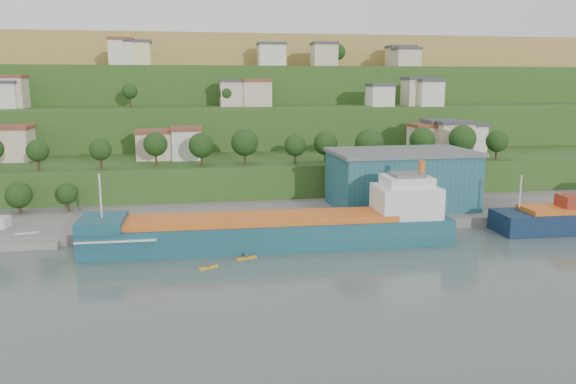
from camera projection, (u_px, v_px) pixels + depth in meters
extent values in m
plane|color=#414F48|center=(260.00, 262.00, 93.71)|extent=(500.00, 500.00, 0.00)
cube|color=slate|center=(335.00, 218.00, 124.07)|extent=(220.00, 26.00, 4.00)
cube|color=#284719|center=(235.00, 196.00, 147.91)|extent=(260.00, 32.00, 20.00)
cube|color=#284719|center=(228.00, 177.00, 176.95)|extent=(280.00, 32.00, 44.00)
cube|color=#284719|center=(223.00, 164.00, 205.98)|extent=(300.00, 32.00, 70.00)
cube|color=olive|center=(215.00, 143.00, 277.60)|extent=(360.00, 120.00, 96.00)
cube|color=beige|center=(14.00, 145.00, 141.30)|extent=(8.40, 8.90, 8.01)
cube|color=brown|center=(12.00, 127.00, 140.45)|extent=(9.00, 9.50, 0.90)
cube|color=beige|center=(157.00, 146.00, 144.01)|extent=(9.98, 7.89, 6.73)
cube|color=brown|center=(156.00, 131.00, 143.28)|extent=(10.58, 8.49, 0.90)
cube|color=silver|center=(187.00, 145.00, 144.10)|extent=(7.29, 8.14, 7.42)
cube|color=brown|center=(186.00, 129.00, 143.30)|extent=(7.89, 8.74, 0.90)
cube|color=beige|center=(428.00, 140.00, 155.66)|extent=(9.38, 8.87, 7.37)
cube|color=brown|center=(429.00, 125.00, 154.87)|extent=(9.98, 9.47, 0.90)
cube|color=beige|center=(440.00, 138.00, 156.25)|extent=(8.62, 7.79, 8.49)
cube|color=#3F3F44|center=(441.00, 121.00, 155.35)|extent=(9.22, 8.39, 0.90)
cube|color=beige|center=(453.00, 140.00, 152.06)|extent=(9.10, 7.10, 8.43)
cube|color=#3F3F44|center=(454.00, 122.00, 151.16)|extent=(9.70, 7.70, 0.90)
cube|color=silver|center=(468.00, 139.00, 161.10)|extent=(7.54, 8.65, 7.23)
cube|color=#3F3F44|center=(469.00, 124.00, 160.32)|extent=(8.14, 9.25, 0.90)
cube|color=silver|center=(3.00, 96.00, 163.07)|extent=(9.00, 7.85, 7.10)
cube|color=#3F3F44|center=(1.00, 82.00, 162.30)|extent=(9.60, 8.45, 0.90)
cube|color=beige|center=(11.00, 93.00, 165.33)|extent=(8.08, 8.53, 8.76)
cube|color=brown|center=(10.00, 76.00, 164.40)|extent=(8.68, 9.13, 0.90)
cube|color=beige|center=(236.00, 94.00, 177.14)|extent=(9.81, 7.51, 7.54)
cube|color=#3F3F44|center=(236.00, 81.00, 176.33)|extent=(10.41, 8.11, 0.90)
cube|color=beige|center=(257.00, 94.00, 177.57)|extent=(8.74, 7.80, 7.64)
cube|color=brown|center=(257.00, 80.00, 176.75)|extent=(9.34, 8.40, 0.90)
cube|color=silver|center=(380.00, 96.00, 178.13)|extent=(7.21, 7.64, 6.25)
cube|color=#3F3F44|center=(380.00, 85.00, 177.44)|extent=(7.81, 8.24, 0.90)
cube|color=beige|center=(418.00, 93.00, 181.45)|extent=(9.07, 8.00, 8.29)
cube|color=#3F3F44|center=(419.00, 78.00, 180.57)|extent=(9.67, 8.60, 0.90)
cube|color=silver|center=(428.00, 94.00, 179.05)|extent=(7.51, 8.17, 7.67)
cube|color=#3F3F44|center=(429.00, 80.00, 178.23)|extent=(8.11, 8.77, 0.90)
cube|color=silver|center=(123.00, 57.00, 195.53)|extent=(7.26, 8.66, 6.65)
cube|color=#3F3F44|center=(122.00, 45.00, 194.80)|extent=(7.86, 9.26, 0.90)
cube|color=silver|center=(122.00, 53.00, 187.58)|extent=(7.68, 7.99, 8.18)
cube|color=brown|center=(121.00, 39.00, 186.71)|extent=(8.28, 8.59, 0.90)
cube|color=beige|center=(138.00, 54.00, 188.41)|extent=(8.38, 7.22, 7.47)
cube|color=#3F3F44|center=(137.00, 42.00, 187.61)|extent=(8.98, 7.82, 0.90)
cube|color=silver|center=(272.00, 56.00, 205.06)|extent=(9.69, 7.16, 7.88)
cube|color=#3F3F44|center=(272.00, 44.00, 204.22)|extent=(10.29, 7.76, 0.90)
cube|color=beige|center=(324.00, 56.00, 202.37)|extent=(8.57, 7.72, 7.75)
cube|color=#3F3F44|center=(324.00, 44.00, 201.54)|extent=(9.17, 8.32, 0.90)
cube|color=beige|center=(406.00, 59.00, 205.37)|extent=(8.80, 7.55, 6.14)
cube|color=#3F3F44|center=(407.00, 49.00, 204.70)|extent=(9.40, 8.15, 0.90)
cube|color=beige|center=(400.00, 58.00, 214.24)|extent=(9.78, 7.73, 7.36)
cube|color=#3F3F44|center=(401.00, 47.00, 213.45)|extent=(10.38, 8.33, 0.90)
cylinder|color=#382619|center=(39.00, 164.00, 125.38)|extent=(0.50, 0.50, 3.21)
sphere|color=black|center=(38.00, 151.00, 124.81)|extent=(4.91, 4.91, 4.91)
cylinder|color=#382619|center=(101.00, 163.00, 127.12)|extent=(0.50, 0.50, 3.24)
sphere|color=black|center=(100.00, 149.00, 126.55)|extent=(4.99, 4.99, 4.99)
cylinder|color=#382619|center=(156.00, 158.00, 132.77)|extent=(0.50, 0.50, 3.60)
sphere|color=black|center=(156.00, 144.00, 132.12)|extent=(5.66, 5.66, 5.66)
cylinder|color=#382619|center=(202.00, 159.00, 133.55)|extent=(0.50, 0.50, 3.16)
sphere|color=black|center=(201.00, 145.00, 132.94)|extent=(5.93, 5.93, 5.93)
cylinder|color=#382619|center=(245.00, 157.00, 135.85)|extent=(0.50, 0.50, 3.47)
sphere|color=black|center=(245.00, 142.00, 135.17)|extent=(6.56, 6.56, 6.56)
cylinder|color=#382619|center=(295.00, 157.00, 136.50)|extent=(0.50, 0.50, 3.03)
sphere|color=black|center=(295.00, 145.00, 135.93)|extent=(5.29, 5.29, 5.29)
cylinder|color=#382619|center=(325.00, 156.00, 138.82)|extent=(0.50, 0.50, 3.13)
sphere|color=black|center=(326.00, 143.00, 138.21)|extent=(5.88, 5.88, 5.88)
cylinder|color=#382619|center=(369.00, 157.00, 138.30)|extent=(0.50, 0.50, 2.90)
sphere|color=black|center=(369.00, 143.00, 137.65)|extent=(7.05, 7.05, 7.05)
cylinder|color=#382619|center=(422.00, 154.00, 142.72)|extent=(0.50, 0.50, 3.35)
sphere|color=black|center=(422.00, 140.00, 142.06)|extent=(6.46, 6.46, 6.46)
cylinder|color=#382619|center=(462.00, 153.00, 141.57)|extent=(0.50, 0.50, 3.73)
sphere|color=black|center=(462.00, 139.00, 140.85)|extent=(6.82, 6.82, 6.82)
cylinder|color=#382619|center=(496.00, 153.00, 143.26)|extent=(0.50, 0.50, 3.25)
sphere|color=black|center=(497.00, 141.00, 142.65)|extent=(5.60, 5.60, 5.60)
cylinder|color=#382619|center=(337.00, 62.00, 211.07)|extent=(0.50, 0.50, 4.03)
sphere|color=black|center=(337.00, 52.00, 210.36)|extent=(6.04, 6.04, 6.04)
cylinder|color=#382619|center=(322.00, 62.00, 208.41)|extent=(0.50, 0.50, 3.65)
sphere|color=black|center=(322.00, 53.00, 207.76)|extent=(5.77, 5.77, 5.77)
cylinder|color=#382619|center=(226.00, 102.00, 175.06)|extent=(0.50, 0.50, 2.89)
sphere|color=black|center=(226.00, 93.00, 174.54)|extent=(4.59, 4.59, 4.59)
cylinder|color=#382619|center=(130.00, 101.00, 171.55)|extent=(0.50, 0.50, 3.53)
sphere|color=black|center=(130.00, 91.00, 170.96)|extent=(4.66, 4.66, 4.66)
cube|color=#143F4E|center=(271.00, 239.00, 102.32)|extent=(66.60, 11.68, 6.64)
cube|color=#D35F1C|center=(261.00, 218.00, 101.27)|extent=(49.49, 9.46, 1.14)
cube|color=#143F4E|center=(102.00, 223.00, 96.71)|extent=(7.78, 10.58, 1.90)
cube|color=silver|center=(406.00, 201.00, 105.31)|extent=(11.56, 9.70, 5.69)
cube|color=silver|center=(407.00, 181.00, 104.58)|extent=(8.68, 7.75, 1.90)
cube|color=#595B5E|center=(407.00, 174.00, 104.35)|extent=(5.80, 5.80, 0.57)
cylinder|color=#D35F1C|center=(422.00, 168.00, 104.59)|extent=(1.16, 1.16, 2.85)
cylinder|color=silver|center=(100.00, 196.00, 95.80)|extent=(0.35, 0.35, 7.59)
cube|color=silver|center=(120.00, 234.00, 97.57)|extent=(13.48, 10.97, 0.24)
cylinder|color=silver|center=(520.00, 191.00, 109.46)|extent=(0.30, 0.30, 6.32)
cube|color=#1E525C|center=(401.00, 181.00, 124.60)|extent=(30.48, 18.82, 12.00)
cube|color=#595B5E|center=(402.00, 152.00, 123.37)|extent=(31.51, 19.85, 0.80)
cube|color=silver|center=(27.00, 235.00, 103.97)|extent=(4.33, 2.45, 0.82)
cube|color=orange|center=(246.00, 258.00, 95.37)|extent=(3.61, 1.82, 0.27)
sphere|color=#3F3F44|center=(246.00, 255.00, 95.28)|extent=(0.63, 0.63, 0.63)
cube|color=gold|center=(208.00, 267.00, 90.44)|extent=(3.20, 1.83, 0.24)
sphere|color=#3F3F44|center=(208.00, 265.00, 90.36)|extent=(0.57, 0.57, 0.57)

